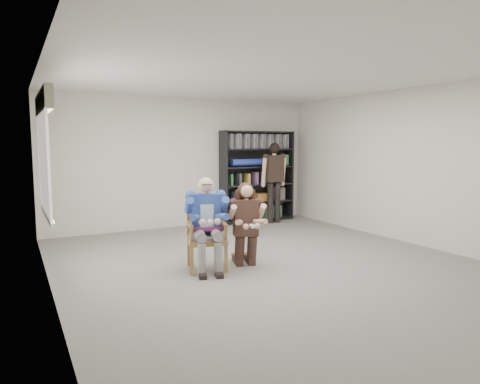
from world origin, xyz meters
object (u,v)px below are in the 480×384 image
armchair (207,234)px  bookshelf (257,176)px  standing_man (274,183)px  kneeling_woman (246,225)px  seated_man (207,223)px

armchair → bookshelf: 4.07m
standing_man → kneeling_woman: bearing=-125.5°
seated_man → bookshelf: (2.64, 3.05, 0.38)m
armchair → seated_man: (0.00, 0.00, 0.16)m
kneeling_woman → standing_man: (2.27, 2.78, 0.29)m
kneeling_woman → bookshelf: bearing=73.2°
armchair → bookshelf: size_ratio=0.49×
armchair → seated_man: seated_man is taller
kneeling_woman → armchair: bearing=-175.5°
seated_man → kneeling_woman: bearing=4.5°
armchair → bookshelf: bearing=65.3°
armchair → kneeling_woman: size_ratio=0.84×
seated_man → standing_man: 3.91m
armchair → standing_man: (2.85, 2.66, 0.39)m
kneeling_woman → standing_man: bearing=67.0°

